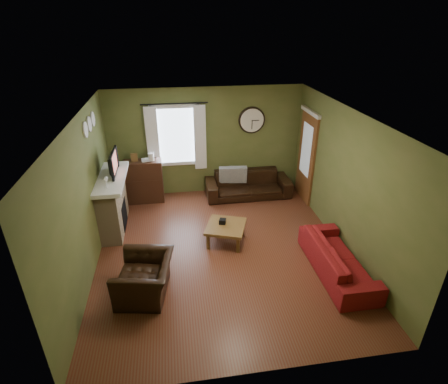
{
  "coord_description": "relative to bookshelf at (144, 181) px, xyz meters",
  "views": [
    {
      "loc": [
        -0.79,
        -5.4,
        4.04
      ],
      "look_at": [
        0.1,
        0.4,
        1.05
      ],
      "focal_mm": 28.0,
      "sensor_mm": 36.0,
      "label": 1
    }
  ],
  "objects": [
    {
      "name": "medallion_mid",
      "position": [
        -0.76,
        -1.12,
        1.73
      ],
      "size": [
        0.28,
        0.28,
        0.03
      ],
      "primitive_type": "cylinder",
      "color": "white",
      "rests_on": "wall_left"
    },
    {
      "name": "wall_clock",
      "position": [
        2.62,
        0.28,
        1.28
      ],
      "size": [
        0.64,
        0.06,
        0.64
      ],
      "primitive_type": null,
      "color": "white",
      "rests_on": "wall_back"
    },
    {
      "name": "armchair",
      "position": [
        0.15,
        -3.21,
        -0.2
      ],
      "size": [
        0.99,
        1.09,
        0.63
      ],
      "primitive_type": "imported",
      "rotation": [
        0.0,
        0.0,
        -1.74
      ],
      "color": "black",
      "rests_on": "floor"
    },
    {
      "name": "pillow_right",
      "position": [
        2.0,
        0.01,
        0.03
      ],
      "size": [
        0.42,
        0.16,
        0.41
      ],
      "primitive_type": "cube",
      "rotation": [
        0.0,
        0.0,
        -0.1
      ],
      "color": "gray",
      "rests_on": "sofa_brown"
    },
    {
      "name": "curtain_right",
      "position": [
        1.37,
        0.21,
        0.93
      ],
      "size": [
        0.28,
        0.04,
        1.55
      ],
      "primitive_type": "cube",
      "color": "white",
      "rests_on": "wall_back"
    },
    {
      "name": "fireplace",
      "position": [
        -0.58,
        -1.12,
        0.03
      ],
      "size": [
        0.4,
        1.4,
        1.1
      ],
      "primitive_type": "cube",
      "color": "tan",
      "rests_on": "floor"
    },
    {
      "name": "tissue_box",
      "position": [
        1.59,
        -1.92,
        -0.12
      ],
      "size": [
        0.16,
        0.16,
        0.09
      ],
      "primitive_type": "cube",
      "rotation": [
        0.0,
        0.0,
        -0.34
      ],
      "color": "black",
      "rests_on": "coffee_table"
    },
    {
      "name": "sofa_red",
      "position": [
        3.41,
        -3.17,
        -0.24
      ],
      "size": [
        0.74,
        1.89,
        0.55
      ],
      "primitive_type": "imported",
      "rotation": [
        0.0,
        0.0,
        1.57
      ],
      "color": "maroon",
      "rests_on": "floor"
    },
    {
      "name": "door",
      "position": [
        3.79,
        -0.42,
        0.53
      ],
      "size": [
        0.05,
        0.9,
        2.1
      ],
      "primitive_type": "cube",
      "color": "brown",
      "rests_on": "floor"
    },
    {
      "name": "curtain_left",
      "position": [
        0.27,
        0.21,
        0.93
      ],
      "size": [
        0.28,
        0.04,
        1.55
      ],
      "primitive_type": "cube",
      "color": "white",
      "rests_on": "wall_back"
    },
    {
      "name": "wine_glass_b",
      "position": [
        -0.53,
        -1.58,
        0.77
      ],
      "size": [
        0.07,
        0.07,
        0.21
      ],
      "primitive_type": null,
      "color": "white",
      "rests_on": "mantel"
    },
    {
      "name": "medallion_left",
      "position": [
        -0.76,
        -1.47,
        1.73
      ],
      "size": [
        0.28,
        0.28,
        0.03
      ],
      "primitive_type": "cylinder",
      "color": "white",
      "rests_on": "wall_left"
    },
    {
      "name": "firebox",
      "position": [
        -0.39,
        -1.12,
        -0.22
      ],
      "size": [
        0.04,
        0.6,
        0.55
      ],
      "primitive_type": "cube",
      "color": "black",
      "rests_on": "fireplace"
    },
    {
      "name": "wine_glass_a",
      "position": [
        -0.53,
        -1.65,
        0.77
      ],
      "size": [
        0.07,
        0.07,
        0.21
      ],
      "primitive_type": null,
      "color": "white",
      "rests_on": "mantel"
    },
    {
      "name": "medallion_right",
      "position": [
        -0.76,
        -0.77,
        1.73
      ],
      "size": [
        0.28,
        0.28,
        0.03
      ],
      "primitive_type": "cylinder",
      "color": "white",
      "rests_on": "wall_left"
    },
    {
      "name": "sofa_brown",
      "position": [
        2.49,
        -0.09,
        -0.22
      ],
      "size": [
        2.06,
        0.81,
        0.6
      ],
      "primitive_type": "imported",
      "color": "black",
      "rests_on": "floor"
    },
    {
      "name": "wall_back",
      "position": [
        1.52,
        0.33,
        0.78
      ],
      "size": [
        4.6,
        0.0,
        2.6
      ],
      "primitive_type": "cube",
      "color": "#555E2C",
      "rests_on": "ground"
    },
    {
      "name": "mantel",
      "position": [
        -0.55,
        -1.12,
        0.62
      ],
      "size": [
        0.58,
        1.6,
        0.08
      ],
      "primitive_type": "cube",
      "color": "white",
      "rests_on": "fireplace"
    },
    {
      "name": "tv_screen",
      "position": [
        -0.45,
        -0.97,
        0.89
      ],
      "size": [
        0.02,
        0.62,
        0.36
      ],
      "primitive_type": "cube",
      "color": "#994C3F",
      "rests_on": "mantel"
    },
    {
      "name": "wall_front",
      "position": [
        1.52,
        -4.87,
        0.78
      ],
      "size": [
        4.6,
        0.0,
        2.6
      ],
      "primitive_type": "cube",
      "color": "#555E2C",
      "rests_on": "ground"
    },
    {
      "name": "wall_left",
      "position": [
        -0.78,
        -2.27,
        0.78
      ],
      "size": [
        0.0,
        5.2,
        2.6
      ],
      "primitive_type": "cube",
      "color": "#555E2C",
      "rests_on": "ground"
    },
    {
      "name": "bookshelf",
      "position": [
        0.0,
        0.0,
        0.0
      ],
      "size": [
        0.87,
        0.37,
        1.03
      ],
      "primitive_type": null,
      "color": "#341C11",
      "rests_on": "floor"
    },
    {
      "name": "floor",
      "position": [
        1.52,
        -2.27,
        -0.52
      ],
      "size": [
        4.6,
        5.2,
        0.0
      ],
      "primitive_type": "cube",
      "color": "brown",
      "rests_on": "ground"
    },
    {
      "name": "book",
      "position": [
        -0.01,
        0.0,
        0.45
      ],
      "size": [
        0.21,
        0.27,
        0.02
      ],
      "primitive_type": "imported",
      "rotation": [
        0.0,
        0.0,
        0.12
      ],
      "color": "brown",
      "rests_on": "bookshelf"
    },
    {
      "name": "coffee_table",
      "position": [
        1.64,
        -2.0,
        -0.32
      ],
      "size": [
        0.93,
        0.93,
        0.39
      ],
      "primitive_type": null,
      "rotation": [
        0.0,
        0.0,
        -0.35
      ],
      "color": "brown",
      "rests_on": "floor"
    },
    {
      "name": "curtain_rod",
      "position": [
        0.82,
        0.21,
        1.75
      ],
      "size": [
        0.03,
        0.03,
        1.5
      ],
      "primitive_type": "cylinder",
      "color": "black",
      "rests_on": "wall_back"
    },
    {
      "name": "pillow_left",
      "position": [
        2.25,
        -0.02,
        0.03
      ],
      "size": [
        0.44,
        0.18,
        0.43
      ],
      "primitive_type": "cube",
      "rotation": [
        0.0,
        0.0,
        -0.12
      ],
      "color": "gray",
      "rests_on": "sofa_brown"
    },
    {
      "name": "window_pane",
      "position": [
        0.82,
        0.31,
        0.98
      ],
      "size": [
        1.0,
        0.02,
        1.3
      ],
      "primitive_type": null,
      "color": "silver",
      "rests_on": "wall_back"
    },
    {
      "name": "wall_right",
      "position": [
        3.82,
        -2.27,
        0.78
      ],
      "size": [
        0.0,
        5.2,
        2.6
      ],
      "primitive_type": "cube",
      "color": "#555E2C",
      "rests_on": "ground"
    },
    {
      "name": "tv",
      "position": [
        -0.53,
        -0.97,
        0.84
      ],
      "size": [
        0.08,
        0.6,
        0.35
      ],
      "primitive_type": "imported",
      "rotation": [
        0.0,
        0.0,
        1.57
      ],
      "color": "black",
      "rests_on": "mantel"
    },
    {
      "name": "ceiling",
      "position": [
        1.52,
        -2.27,
        2.08
      ],
      "size": [
        4.6,
        5.2,
        0.0
      ],
      "primitive_type": "cube",
      "color": "white",
      "rests_on": "ground"
    }
  ]
}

